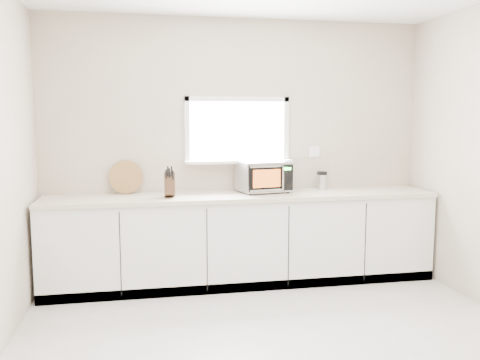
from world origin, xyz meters
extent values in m
plane|color=beige|center=(0.00, 0.00, 0.00)|extent=(4.00, 4.00, 0.00)
cube|color=beige|center=(0.00, 2.00, 1.35)|extent=(4.00, 0.02, 2.70)
cube|color=white|center=(0.00, 1.99, 1.55)|extent=(1.00, 0.02, 0.60)
cube|color=white|center=(0.00, 1.92, 1.23)|extent=(1.12, 0.16, 0.03)
cube|color=white|center=(0.00, 1.97, 1.88)|extent=(1.10, 0.04, 0.05)
cube|color=white|center=(0.00, 1.97, 1.23)|extent=(1.10, 0.04, 0.05)
cube|color=white|center=(-0.53, 1.97, 1.55)|extent=(0.05, 0.04, 0.70)
cube|color=white|center=(0.53, 1.97, 1.55)|extent=(0.05, 0.04, 0.70)
cube|color=white|center=(0.85, 1.99, 1.32)|extent=(0.12, 0.01, 0.12)
cube|color=white|center=(0.00, 1.70, 0.44)|extent=(3.92, 0.60, 0.88)
cube|color=beige|center=(0.00, 1.69, 0.90)|extent=(3.92, 0.64, 0.04)
cylinder|color=black|center=(0.06, 1.62, 0.93)|extent=(0.02, 0.02, 0.01)
cylinder|color=black|center=(0.01, 1.91, 0.93)|extent=(0.02, 0.02, 0.01)
cylinder|color=black|center=(0.47, 1.69, 0.93)|extent=(0.02, 0.02, 0.01)
cylinder|color=black|center=(0.42, 1.99, 0.93)|extent=(0.02, 0.02, 0.01)
cube|color=#B4B7BC|center=(0.24, 1.80, 1.08)|extent=(0.56, 0.46, 0.30)
cube|color=black|center=(0.27, 1.61, 1.08)|extent=(0.47, 0.09, 0.26)
cube|color=orange|center=(0.23, 1.60, 1.08)|extent=(0.29, 0.05, 0.18)
cylinder|color=silver|center=(0.40, 1.61, 1.08)|extent=(0.02, 0.02, 0.23)
cube|color=black|center=(0.44, 1.63, 1.08)|extent=(0.12, 0.03, 0.26)
cube|color=#19FF33|center=(0.44, 1.63, 1.17)|extent=(0.08, 0.02, 0.03)
cube|color=silver|center=(0.24, 1.80, 1.24)|extent=(0.56, 0.46, 0.01)
cube|color=#4F311C|center=(-0.73, 1.63, 1.05)|extent=(0.11, 0.21, 0.25)
cube|color=black|center=(-0.76, 1.58, 1.15)|extent=(0.02, 0.04, 0.09)
cube|color=black|center=(-0.73, 1.58, 1.16)|extent=(0.02, 0.04, 0.09)
cube|color=black|center=(-0.70, 1.58, 1.14)|extent=(0.02, 0.04, 0.09)
cube|color=black|center=(-0.75, 1.58, 1.18)|extent=(0.02, 0.04, 0.09)
cube|color=black|center=(-0.71, 1.58, 1.18)|extent=(0.02, 0.04, 0.09)
cylinder|color=olive|center=(-1.15, 1.94, 1.09)|extent=(0.34, 0.08, 0.34)
cylinder|color=#B4B7BC|center=(0.91, 1.88, 1.00)|extent=(0.13, 0.13, 0.16)
cylinder|color=black|center=(0.91, 1.88, 1.09)|extent=(0.12, 0.12, 0.04)
camera|label=1|loc=(-0.98, -3.25, 1.69)|focal=38.00mm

